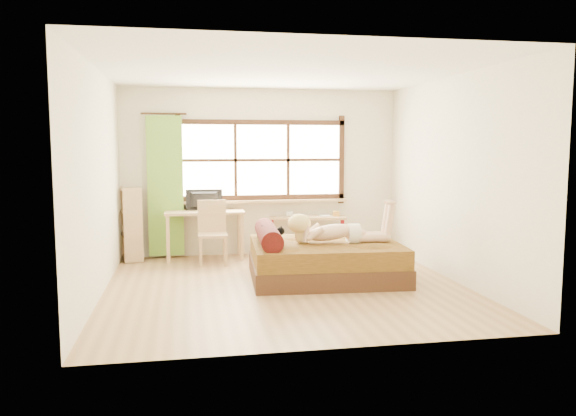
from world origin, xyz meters
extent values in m
plane|color=#9E754C|center=(0.00, 0.00, 0.00)|extent=(4.50, 4.50, 0.00)
plane|color=white|center=(0.00, 0.00, 2.70)|extent=(4.50, 4.50, 0.00)
plane|color=silver|center=(0.00, 2.25, 1.35)|extent=(4.50, 0.00, 4.50)
plane|color=silver|center=(0.00, -2.25, 1.35)|extent=(4.50, 0.00, 4.50)
plane|color=silver|center=(-2.25, 0.00, 1.35)|extent=(0.00, 4.50, 4.50)
plane|color=silver|center=(2.25, 0.00, 1.35)|extent=(0.00, 4.50, 4.50)
cube|color=#FFEDBF|center=(0.00, 2.25, 1.55)|extent=(2.60, 0.01, 1.30)
cube|color=tan|center=(0.00, 2.17, 0.88)|extent=(2.80, 0.16, 0.04)
cube|color=#528725|center=(-1.55, 2.13, 1.15)|extent=(0.55, 0.10, 2.20)
cube|color=black|center=(0.60, 0.33, 0.12)|extent=(2.07, 1.70, 0.25)
cube|color=#392B0D|center=(0.60, 0.33, 0.37)|extent=(2.03, 1.67, 0.25)
cylinder|color=black|center=(-0.17, 0.38, 0.61)|extent=(0.36, 1.36, 0.28)
cube|color=tan|center=(-0.95, 1.95, 0.75)|extent=(1.23, 0.57, 0.04)
cube|color=tan|center=(-1.52, 1.73, 0.37)|extent=(0.05, 0.05, 0.74)
cube|color=tan|center=(-0.39, 1.72, 0.37)|extent=(0.05, 0.05, 0.74)
cube|color=tan|center=(-1.51, 2.18, 0.37)|extent=(0.05, 0.05, 0.74)
cube|color=tan|center=(-0.39, 2.17, 0.37)|extent=(0.05, 0.05, 0.74)
imported|color=black|center=(-0.95, 2.00, 0.93)|extent=(0.57, 0.08, 0.33)
cube|color=tan|center=(-0.85, 1.50, 0.45)|extent=(0.43, 0.43, 0.04)
cube|color=tan|center=(-0.85, 1.69, 0.72)|extent=(0.43, 0.04, 0.49)
cube|color=tan|center=(-1.04, 1.32, 0.21)|extent=(0.04, 0.04, 0.43)
cube|color=tan|center=(-0.67, 1.31, 0.21)|extent=(0.04, 0.04, 0.43)
cube|color=tan|center=(-1.03, 1.69, 0.21)|extent=(0.04, 0.04, 0.43)
cube|color=tan|center=(-0.67, 1.68, 0.21)|extent=(0.04, 0.04, 0.43)
cube|color=tan|center=(0.73, 2.07, 0.61)|extent=(1.29, 0.52, 0.04)
cube|color=tan|center=(0.73, 2.07, 0.29)|extent=(1.29, 0.52, 0.03)
cylinder|color=maroon|center=(0.14, 2.05, 0.31)|extent=(0.04, 0.04, 0.63)
cylinder|color=maroon|center=(1.28, 1.85, 0.31)|extent=(0.04, 0.04, 0.63)
cylinder|color=maroon|center=(0.19, 2.29, 0.31)|extent=(0.04, 0.04, 0.63)
cylinder|color=maroon|center=(1.32, 2.09, 0.31)|extent=(0.04, 0.04, 0.63)
cube|color=#B7802D|center=(1.19, 1.99, 0.67)|extent=(0.12, 0.12, 0.08)
imported|color=gray|center=(0.43, 2.07, 0.67)|extent=(0.13, 0.13, 0.09)
imported|color=gray|center=(0.93, 2.07, 0.64)|extent=(0.21, 0.26, 0.02)
cube|color=tan|center=(-2.08, 2.05, 0.05)|extent=(0.37, 0.52, 0.03)
cube|color=tan|center=(-2.08, 2.05, 0.40)|extent=(0.37, 0.52, 0.03)
cube|color=tan|center=(-2.08, 2.05, 0.76)|extent=(0.37, 0.52, 0.03)
cube|color=tan|center=(-2.08, 2.05, 1.12)|extent=(0.37, 0.52, 0.03)
cube|color=tan|center=(-2.03, 1.83, 0.58)|extent=(0.28, 0.09, 1.14)
cube|color=tan|center=(-2.13, 2.28, 0.58)|extent=(0.28, 0.09, 1.14)
camera|label=1|loc=(-1.22, -6.88, 1.79)|focal=35.00mm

